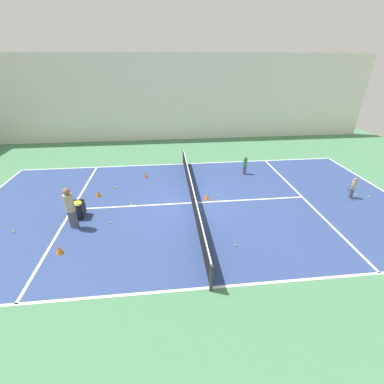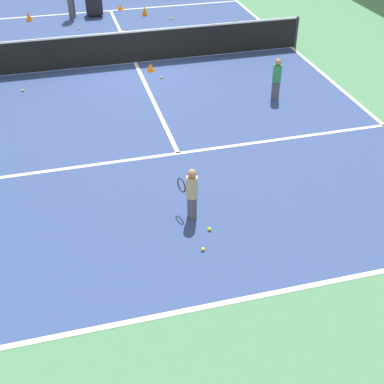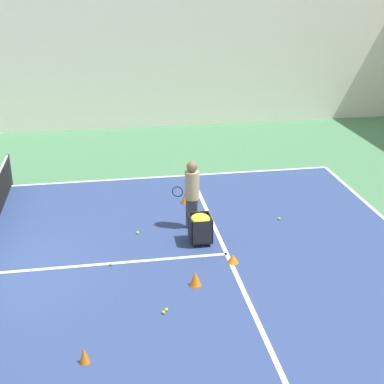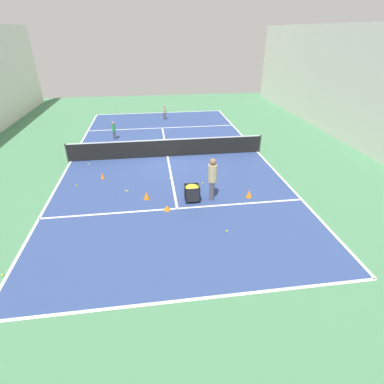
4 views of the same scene
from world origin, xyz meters
The scene contains 30 objects.
ground_plane centered at (0.00, 0.00, 0.00)m, with size 35.88×35.88×0.00m, color #477F56.
court_playing_area centered at (0.00, 0.00, 0.00)m, with size 10.32×20.19×0.00m.
line_sideline_left centered at (-5.16, 0.00, 0.01)m, with size 0.10×20.19×0.00m, color white.
line_sideline_right centered at (5.16, 0.00, 0.01)m, with size 0.10×20.19×0.00m, color white.
line_service_near centered at (0.00, -5.55, 0.01)m, with size 10.32×0.10×0.00m, color white.
line_service_far centered at (0.00, 5.55, 0.01)m, with size 10.32×0.10×0.00m, color white.
line_centre_service centered at (0.00, 0.00, 0.01)m, with size 0.10×11.11×0.00m, color white.
hall_enclosure_right centered at (11.08, 0.00, 3.28)m, with size 0.15×32.18×6.56m.
tennis_net centered at (0.00, 0.00, 0.51)m, with size 10.62×0.10×0.99m.
player_near_baseline centered at (-0.31, -7.87, 0.61)m, with size 0.32×0.53×1.07m.
coach_at_net centered at (-1.49, 4.98, 1.03)m, with size 0.46×0.72×1.80m.
child_midcourt centered at (3.15, -3.49, 0.64)m, with size 0.31×0.31×1.12m.
ball_cart centered at (-0.66, 5.05, 0.51)m, with size 0.58×0.51×0.72m.
training_cone_0 centered at (0.40, 5.60, 0.10)m, with size 0.26×0.26×0.20m, color orange.
training_cone_1 centered at (-3.06, 5.05, 0.17)m, with size 0.25×0.25×0.33m, color orange.
training_cone_2 centered at (1.18, 4.61, 0.17)m, with size 0.25×0.25×0.32m, color orange.
training_cone_3 centered at (0.33, -0.76, 0.12)m, with size 0.25×0.25×0.24m, color orange.
training_cone_4 centered at (3.22, 2.36, 0.15)m, with size 0.18×0.18×0.30m, color orange.
tennis_ball_0 centered at (-1.35, 3.58, 0.04)m, with size 0.07×0.07×0.07m, color yellow.
tennis_ball_1 centered at (4.28, 3.03, 0.04)m, with size 0.07×0.07×0.07m, color yellow.
tennis_ball_2 centered at (-1.55, 7.32, 0.04)m, with size 0.07×0.07×0.07m, color yellow.
tennis_ball_3 centered at (-0.36, -8.84, 0.04)m, with size 0.07×0.07×0.07m, color yellow.
tennis_ball_4 centered at (4.11, 0.61, 0.04)m, with size 0.07×0.07×0.07m, color yellow.
tennis_ball_5 centered at (5.28, 8.50, 0.04)m, with size 0.07×0.07×0.07m, color yellow.
tennis_ball_6 centered at (2.07, 3.83, 0.04)m, with size 0.07×0.07×0.07m, color yellow.
tennis_ball_7 centered at (-0.09, -8.34, 0.04)m, with size 0.07×0.07×0.07m, color yellow.
tennis_ball_8 centered at (0.08, 2.88, 0.04)m, with size 0.07×0.07×0.07m, color yellow.
tennis_ball_9 centered at (-3.33, -1.26, 0.04)m, with size 0.07×0.07×0.07m, color yellow.
tennis_ball_10 centered at (1.99, 3.90, 0.04)m, with size 0.07×0.07×0.07m, color yellow.
tennis_ball_11 centered at (0.53, -1.37, 0.04)m, with size 0.07×0.07×0.07m, color yellow.
Camera 1 is at (-10.60, 1.13, 6.16)m, focal length 24.00 mm.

